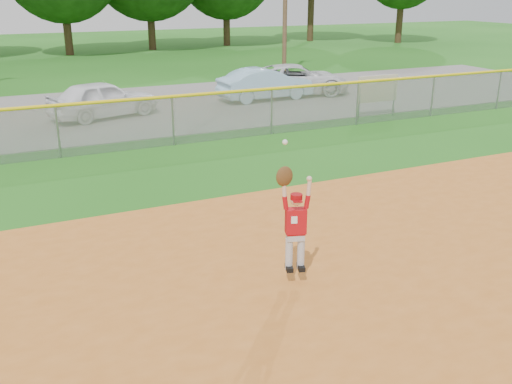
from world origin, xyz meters
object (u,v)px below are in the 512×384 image
car_white_a (103,99)px  car_white_b (297,79)px  car_blue (265,84)px  sponsor_sign (377,90)px  ballplayer (294,220)px

car_white_a → car_white_b: 8.93m
car_blue → sponsor_sign: bearing=-157.6°
car_white_a → ballplayer: (0.41, -14.01, 0.42)m
car_white_a → sponsor_sign: size_ratio=2.29×
car_blue → sponsor_sign: (2.28, -4.80, 0.32)m
car_white_a → car_white_b: car_white_a is taller
car_white_b → car_white_a: bearing=117.4°
ballplayer → sponsor_sign: bearing=48.4°
car_blue → ballplayer: (-6.54, -14.72, 0.43)m
car_white_a → ballplayer: ballplayer is taller
ballplayer → car_blue: bearing=66.0°
car_white_b → sponsor_sign: bearing=-157.2°
car_white_b → ballplayer: size_ratio=2.19×
car_white_b → sponsor_sign: (0.40, -5.44, 0.33)m
car_blue → sponsor_sign: 5.32m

